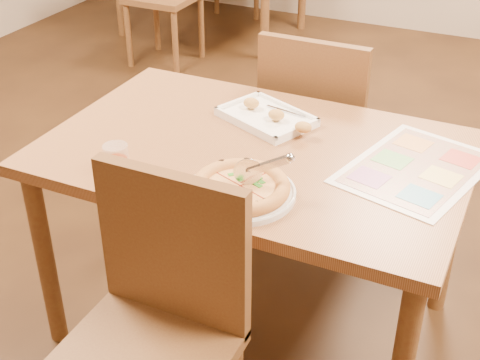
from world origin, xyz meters
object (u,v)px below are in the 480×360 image
at_px(appetizer_tray, 268,118).
at_px(menu, 416,168).
at_px(dining_table, 255,171).
at_px(pizza, 240,187).
at_px(plate, 240,193).
at_px(glass_tumbler, 117,161).
at_px(chair_near, 157,304).
at_px(pizza_cutter, 262,167).
at_px(chair_far, 317,115).

height_order(appetizer_tray, menu, appetizer_tray).
distance_m(dining_table, pizza, 0.31).
bearing_deg(menu, plate, -139.29).
xyz_separation_m(appetizer_tray, glass_tumbler, (-0.26, -0.50, 0.03)).
bearing_deg(appetizer_tray, pizza, -76.20).
bearing_deg(chair_near, menu, 54.70).
bearing_deg(pizza, menu, 41.15).
distance_m(chair_near, plate, 0.38).
relative_size(appetizer_tray, glass_tumbler, 3.98).
distance_m(chair_near, menu, 0.85).
relative_size(pizza, pizza_cutter, 1.90).
bearing_deg(glass_tumbler, appetizer_tray, 62.09).
xyz_separation_m(chair_far, menu, (0.48, -0.52, 0.16)).
relative_size(plate, appetizer_tray, 0.85).
bearing_deg(dining_table, pizza_cutter, -62.36).
bearing_deg(pizza_cutter, chair_near, -135.66).
bearing_deg(pizza, pizza_cutter, 33.70).
bearing_deg(menu, glass_tumbler, -153.31).
relative_size(pizza_cutter, appetizer_tray, 0.40).
height_order(chair_far, glass_tumbler, chair_far).
bearing_deg(chair_far, pizza_cutter, 98.54).
xyz_separation_m(dining_table, chair_near, (0.00, -0.60, -0.07)).
bearing_deg(glass_tumbler, pizza_cutter, 9.54).
bearing_deg(glass_tumbler, menu, 26.69).
bearing_deg(chair_near, appetizer_tray, 92.49).
relative_size(pizza, appetizer_tray, 0.76).
xyz_separation_m(plate, pizza_cutter, (0.05, 0.03, 0.08)).
bearing_deg(chair_far, dining_table, 90.00).
xyz_separation_m(pizza_cutter, glass_tumbler, (-0.42, -0.07, -0.05)).
relative_size(plate, menu, 0.65).
distance_m(pizza, menu, 0.54).
bearing_deg(pizza, glass_tumbler, -174.09).
xyz_separation_m(chair_near, pizza, (0.08, 0.33, 0.18)).
distance_m(dining_table, pizza_cutter, 0.32).
relative_size(appetizer_tray, menu, 0.76).
distance_m(chair_near, pizza, 0.38).
height_order(chair_far, pizza, chair_far).
bearing_deg(dining_table, pizza, -74.09).
bearing_deg(pizza_cutter, glass_tumbler, 163.26).
bearing_deg(menu, chair_far, 132.63).
relative_size(chair_far, plate, 1.53).
height_order(dining_table, plate, plate).
distance_m(plate, glass_tumbler, 0.38).
bearing_deg(chair_near, pizza, 76.59).
bearing_deg(plate, pizza, -46.16).
height_order(dining_table, appetizer_tray, appetizer_tray).
xyz_separation_m(dining_table, chair_far, (-0.00, 0.60, -0.07)).
bearing_deg(chair_far, glass_tumbler, 72.02).
distance_m(dining_table, glass_tumbler, 0.45).
bearing_deg(menu, dining_table, -170.75).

